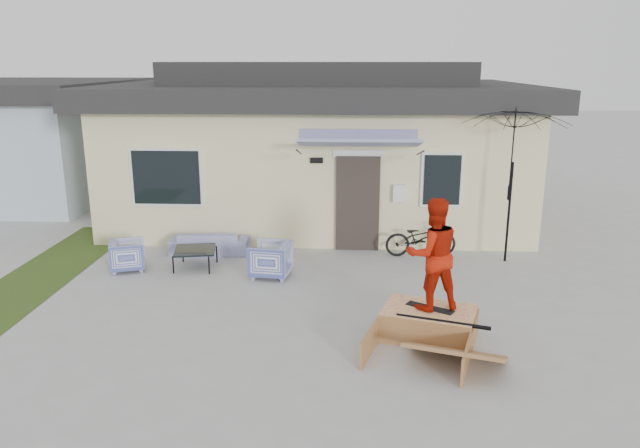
{
  "coord_description": "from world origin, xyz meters",
  "views": [
    {
      "loc": [
        0.78,
        -8.4,
        4.05
      ],
      "look_at": [
        0.3,
        1.8,
        1.3
      ],
      "focal_mm": 33.85,
      "sensor_mm": 36.0,
      "label": 1
    }
  ],
  "objects_px": {
    "loveseat": "(210,239)",
    "skate_ramp": "(429,323)",
    "coffee_table": "(195,258)",
    "bicycle": "(421,234)",
    "patio_umbrella": "(512,179)",
    "armchair_left": "(128,254)",
    "armchair_right": "(270,258)",
    "skateboard": "(430,307)",
    "skater": "(433,252)"
  },
  "relations": [
    {
      "from": "armchair_right",
      "to": "patio_umbrella",
      "type": "distance_m",
      "value": 5.13
    },
    {
      "from": "loveseat",
      "to": "skate_ramp",
      "type": "xyz_separation_m",
      "value": [
        4.24,
        -3.99,
        -0.1
      ]
    },
    {
      "from": "patio_umbrella",
      "to": "skateboard",
      "type": "distance_m",
      "value": 4.42
    },
    {
      "from": "patio_umbrella",
      "to": "skater",
      "type": "height_order",
      "value": "patio_umbrella"
    },
    {
      "from": "armchair_right",
      "to": "skater",
      "type": "bearing_deg",
      "value": 55.43
    },
    {
      "from": "armchair_left",
      "to": "bicycle",
      "type": "height_order",
      "value": "bicycle"
    },
    {
      "from": "skateboard",
      "to": "skater",
      "type": "bearing_deg",
      "value": 121.5
    },
    {
      "from": "armchair_right",
      "to": "bicycle",
      "type": "xyz_separation_m",
      "value": [
        3.06,
        1.43,
        0.11
      ]
    },
    {
      "from": "armchair_left",
      "to": "coffee_table",
      "type": "distance_m",
      "value": 1.34
    },
    {
      "from": "armchair_left",
      "to": "skateboard",
      "type": "xyz_separation_m",
      "value": [
        5.65,
        -2.77,
        0.14
      ]
    },
    {
      "from": "patio_umbrella",
      "to": "loveseat",
      "type": "bearing_deg",
      "value": 177.76
    },
    {
      "from": "loveseat",
      "to": "skate_ramp",
      "type": "relative_size",
      "value": 0.94
    },
    {
      "from": "armchair_right",
      "to": "patio_umbrella",
      "type": "bearing_deg",
      "value": 111.71
    },
    {
      "from": "armchair_left",
      "to": "skateboard",
      "type": "relative_size",
      "value": 0.91
    },
    {
      "from": "armchair_left",
      "to": "patio_umbrella",
      "type": "distance_m",
      "value": 7.9
    },
    {
      "from": "skater",
      "to": "skate_ramp",
      "type": "bearing_deg",
      "value": 58.91
    },
    {
      "from": "bicycle",
      "to": "armchair_left",
      "type": "bearing_deg",
      "value": 96.05
    },
    {
      "from": "bicycle",
      "to": "patio_umbrella",
      "type": "relative_size",
      "value": 0.61
    },
    {
      "from": "loveseat",
      "to": "armchair_left",
      "type": "distance_m",
      "value": 1.82
    },
    {
      "from": "coffee_table",
      "to": "bicycle",
      "type": "distance_m",
      "value": 4.76
    },
    {
      "from": "skater",
      "to": "coffee_table",
      "type": "bearing_deg",
      "value": -47.91
    },
    {
      "from": "skate_ramp",
      "to": "skateboard",
      "type": "distance_m",
      "value": 0.25
    },
    {
      "from": "patio_umbrella",
      "to": "coffee_table",
      "type": "bearing_deg",
      "value": -173.43
    },
    {
      "from": "armchair_left",
      "to": "skater",
      "type": "xyz_separation_m",
      "value": [
        5.65,
        -2.77,
        1.01
      ]
    },
    {
      "from": "skate_ramp",
      "to": "skateboard",
      "type": "relative_size",
      "value": 2.44
    },
    {
      "from": "skater",
      "to": "loveseat",
      "type": "bearing_deg",
      "value": -56.38
    },
    {
      "from": "loveseat",
      "to": "coffee_table",
      "type": "relative_size",
      "value": 2.11
    },
    {
      "from": "coffee_table",
      "to": "skate_ramp",
      "type": "distance_m",
      "value": 5.26
    },
    {
      "from": "bicycle",
      "to": "armchair_right",
      "type": "bearing_deg",
      "value": 109.79
    },
    {
      "from": "armchair_right",
      "to": "skate_ramp",
      "type": "distance_m",
      "value": 3.76
    },
    {
      "from": "loveseat",
      "to": "skater",
      "type": "height_order",
      "value": "skater"
    },
    {
      "from": "armchair_left",
      "to": "coffee_table",
      "type": "bearing_deg",
      "value": -100.64
    },
    {
      "from": "coffee_table",
      "to": "skate_ramp",
      "type": "height_order",
      "value": "skate_ramp"
    },
    {
      "from": "loveseat",
      "to": "patio_umbrella",
      "type": "height_order",
      "value": "patio_umbrella"
    },
    {
      "from": "armchair_left",
      "to": "loveseat",
      "type": "bearing_deg",
      "value": -68.66
    },
    {
      "from": "coffee_table",
      "to": "bicycle",
      "type": "xyz_separation_m",
      "value": [
        4.65,
        1.0,
        0.29
      ]
    },
    {
      "from": "patio_umbrella",
      "to": "skateboard",
      "type": "height_order",
      "value": "patio_umbrella"
    },
    {
      "from": "coffee_table",
      "to": "bicycle",
      "type": "relative_size",
      "value": 0.52
    },
    {
      "from": "armchair_left",
      "to": "armchair_right",
      "type": "bearing_deg",
      "value": -113.32
    },
    {
      "from": "bicycle",
      "to": "skate_ramp",
      "type": "distance_m",
      "value": 4.03
    },
    {
      "from": "bicycle",
      "to": "patio_umbrella",
      "type": "height_order",
      "value": "patio_umbrella"
    },
    {
      "from": "armchair_left",
      "to": "coffee_table",
      "type": "xyz_separation_m",
      "value": [
        1.32,
        0.19,
        -0.14
      ]
    },
    {
      "from": "loveseat",
      "to": "coffee_table",
      "type": "bearing_deg",
      "value": 83.66
    },
    {
      "from": "skateboard",
      "to": "patio_umbrella",
      "type": "bearing_deg",
      "value": 92.35
    },
    {
      "from": "skate_ramp",
      "to": "bicycle",
      "type": "bearing_deg",
      "value": 102.82
    },
    {
      "from": "armchair_left",
      "to": "armchair_right",
      "type": "height_order",
      "value": "armchair_right"
    },
    {
      "from": "armchair_left",
      "to": "patio_umbrella",
      "type": "height_order",
      "value": "patio_umbrella"
    },
    {
      "from": "skateboard",
      "to": "loveseat",
      "type": "bearing_deg",
      "value": 168.7
    },
    {
      "from": "armchair_right",
      "to": "armchair_left",
      "type": "bearing_deg",
      "value": -86.55
    },
    {
      "from": "coffee_table",
      "to": "armchair_right",
      "type": "bearing_deg",
      "value": -14.95
    }
  ]
}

